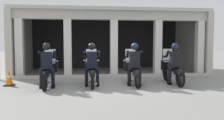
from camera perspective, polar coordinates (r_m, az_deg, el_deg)
The scene contains 12 objects.
ground_plane at distance 11.55m, azimuth -1.65°, elevation -3.67°, with size 80.00×80.00×0.00m, color gray.
station_building at distance 13.28m, azimuth -0.75°, elevation 6.34°, with size 9.97×4.42×3.31m.
kerb_strip at distance 10.69m, azimuth 0.79°, elevation -3.95°, with size 9.47×0.24×0.12m, color #B7B5AD.
motorcycle_far_left at distance 8.51m, azimuth -15.71°, elevation -3.14°, with size 0.62×2.04×1.35m.
police_officer_far_left at distance 8.19m, azimuth -16.08°, elevation -0.34°, with size 0.63×0.61×1.58m.
motorcycle_center_left at distance 8.55m, azimuth -5.12°, elevation -2.97°, with size 0.62×2.04×1.35m.
police_officer_center_left at distance 8.23m, azimuth -5.09°, elevation -0.18°, with size 0.63×0.61×1.58m.
motorcycle_center_right at distance 8.70m, azimuth 5.26°, elevation -2.85°, with size 0.62×2.04×1.35m.
police_officer_center_right at distance 8.39m, azimuth 5.68°, elevation -0.10°, with size 0.63×0.61×1.58m.
motorcycle_far_right at distance 9.20m, azimuth 14.81°, elevation -2.60°, with size 0.62×2.04×1.35m.
police_officer_far_right at distance 8.89m, azimuth 15.52°, elevation 0.00°, with size 0.63×0.61×1.58m.
traffic_cone_flank at distance 9.22m, azimuth -24.51°, elevation -4.14°, with size 0.34×0.34×0.59m.
Camera 1 is at (-1.03, -8.40, 1.52)m, focal length 36.29 mm.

